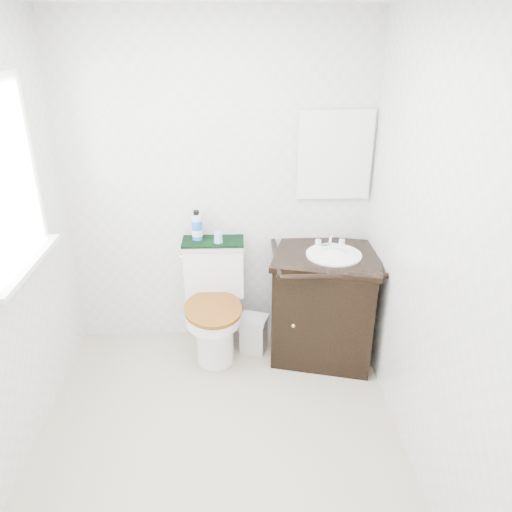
{
  "coord_description": "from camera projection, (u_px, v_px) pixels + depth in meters",
  "views": [
    {
      "loc": [
        0.14,
        -2.25,
        2.25
      ],
      "look_at": [
        0.25,
        0.75,
        0.88
      ],
      "focal_mm": 35.0,
      "sensor_mm": 36.0,
      "label": 1
    }
  ],
  "objects": [
    {
      "name": "soap_bar",
      "position": [
        324.0,
        245.0,
        3.59
      ],
      "size": [
        0.07,
        0.05,
        0.02
      ],
      "primitive_type": "ellipsoid",
      "color": "#177066",
      "rests_on": "vanity"
    },
    {
      "name": "cup",
      "position": [
        218.0,
        237.0,
        3.56
      ],
      "size": [
        0.07,
        0.07,
        0.08
      ],
      "primitive_type": "cone",
      "color": "#81B4D4",
      "rests_on": "towel"
    },
    {
      "name": "toilet",
      "position": [
        215.0,
        308.0,
        3.7
      ],
      "size": [
        0.46,
        0.66,
        0.84
      ],
      "color": "white",
      "rests_on": "floor"
    },
    {
      "name": "wall_back",
      "position": [
        219.0,
        190.0,
        3.57
      ],
      "size": [
        2.4,
        0.0,
        2.4
      ],
      "primitive_type": "plane",
      "rotation": [
        1.57,
        0.0,
        0.0
      ],
      "color": "silver",
      "rests_on": "ground"
    },
    {
      "name": "wall_front",
      "position": [
        193.0,
        444.0,
        1.39
      ],
      "size": [
        2.4,
        0.0,
        2.4
      ],
      "primitive_type": "plane",
      "rotation": [
        -1.57,
        0.0,
        0.0
      ],
      "color": "silver",
      "rests_on": "ground"
    },
    {
      "name": "vanity",
      "position": [
        326.0,
        302.0,
        3.64
      ],
      "size": [
        0.87,
        0.79,
        0.92
      ],
      "color": "black",
      "rests_on": "floor"
    },
    {
      "name": "trash_bin",
      "position": [
        254.0,
        333.0,
        3.78
      ],
      "size": [
        0.24,
        0.22,
        0.29
      ],
      "color": "silver",
      "rests_on": "floor"
    },
    {
      "name": "mirror",
      "position": [
        335.0,
        155.0,
        3.47
      ],
      "size": [
        0.5,
        0.02,
        0.6
      ],
      "primitive_type": "cube",
      "color": "silver",
      "rests_on": "wall_back"
    },
    {
      "name": "floor",
      "position": [
        219.0,
        443.0,
        2.98
      ],
      "size": [
        2.4,
        2.4,
        0.0
      ],
      "primitive_type": "plane",
      "color": "#C0B99B",
      "rests_on": "ground"
    },
    {
      "name": "mouthwash_bottle",
      "position": [
        197.0,
        226.0,
        3.59
      ],
      "size": [
        0.08,
        0.08,
        0.22
      ],
      "color": "blue",
      "rests_on": "towel"
    },
    {
      "name": "towel",
      "position": [
        213.0,
        241.0,
        3.61
      ],
      "size": [
        0.45,
        0.22,
        0.02
      ],
      "primitive_type": "cube",
      "color": "black",
      "rests_on": "toilet"
    },
    {
      "name": "wall_right",
      "position": [
        430.0,
        258.0,
        2.52
      ],
      "size": [
        0.0,
        2.4,
        2.4
      ],
      "primitive_type": "plane",
      "rotation": [
        1.57,
        0.0,
        -1.57
      ],
      "color": "silver",
      "rests_on": "ground"
    }
  ]
}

